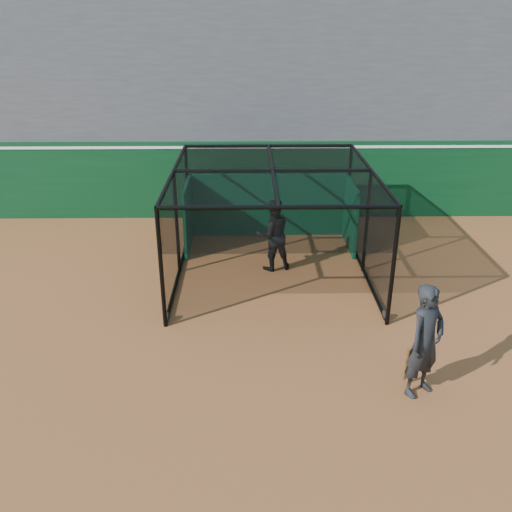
{
  "coord_description": "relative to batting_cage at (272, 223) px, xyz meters",
  "views": [
    {
      "loc": [
        0.44,
        -8.68,
        6.18
      ],
      "look_at": [
        0.6,
        2.0,
        1.4
      ],
      "focal_mm": 38.0,
      "sensor_mm": 36.0,
      "label": 1
    }
  ],
  "objects": [
    {
      "name": "ground",
      "position": [
        -1.04,
        -4.17,
        -1.35
      ],
      "size": [
        120.0,
        120.0,
        0.0
      ],
      "primitive_type": "plane",
      "color": "brown",
      "rests_on": "ground"
    },
    {
      "name": "outfield_wall",
      "position": [
        -1.04,
        4.33,
        -0.06
      ],
      "size": [
        50.0,
        0.5,
        2.5
      ],
      "color": "#0A3718",
      "rests_on": "ground"
    },
    {
      "name": "grandstand",
      "position": [
        -1.04,
        8.11,
        3.13
      ],
      "size": [
        50.0,
        7.85,
        8.95
      ],
      "color": "#4C4C4F",
      "rests_on": "ground"
    },
    {
      "name": "batting_cage",
      "position": [
        0.0,
        0.0,
        0.0
      ],
      "size": [
        4.91,
        5.51,
        2.7
      ],
      "color": "black",
      "rests_on": "ground"
    },
    {
      "name": "batter",
      "position": [
        0.04,
        0.16,
        -0.39
      ],
      "size": [
        1.09,
        0.95,
        1.91
      ],
      "primitive_type": "imported",
      "rotation": [
        0.0,
        0.0,
        3.41
      ],
      "color": "black",
      "rests_on": "ground"
    },
    {
      "name": "on_deck_player",
      "position": [
        2.42,
        -5.02,
        -0.3
      ],
      "size": [
        0.92,
        0.85,
        2.11
      ],
      "color": "black",
      "rests_on": "ground"
    }
  ]
}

